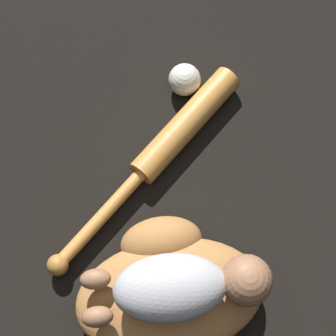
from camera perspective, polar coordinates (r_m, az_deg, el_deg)
name	(u,v)px	position (r m, az deg, el deg)	size (l,w,h in m)	color
ground_plane	(206,318)	(1.12, 3.92, -14.94)	(6.00, 6.00, 0.00)	black
baseball_glove	(168,287)	(1.07, 0.03, -11.97)	(0.37, 0.29, 0.10)	#A8703D
baby_figure	(185,286)	(0.98, 1.69, -11.94)	(0.34, 0.15, 0.10)	#B2B2B7
baseball_bat	(168,144)	(1.18, 0.01, 2.46)	(0.48, 0.36, 0.06)	#C6843D
baseball	(185,80)	(1.24, 1.70, 8.95)	(0.07, 0.07, 0.07)	silver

